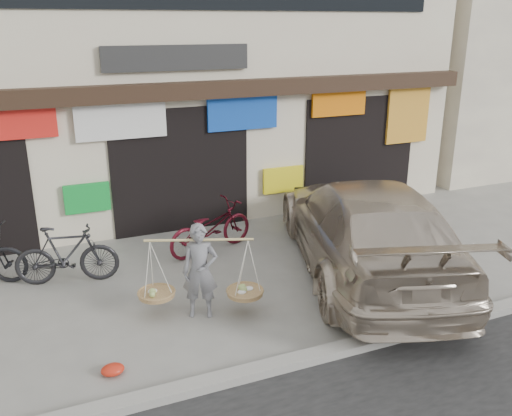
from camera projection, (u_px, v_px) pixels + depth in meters
name	position (u px, v px, depth m)	size (l,w,h in m)	color
ground	(240.00, 299.00, 9.04)	(70.00, 70.00, 0.00)	gray
kerb	(294.00, 361.00, 7.28)	(70.00, 0.25, 0.12)	gray
shophouse_block	(147.00, 61.00, 13.51)	(14.00, 6.32, 7.00)	beige
street_vendor	(200.00, 275.00, 8.33)	(1.85, 1.04, 1.52)	slate
bike_1	(67.00, 255.00, 9.45)	(0.50, 1.77, 1.06)	black
bike_2	(211.00, 227.00, 10.77)	(0.67, 1.93, 1.01)	#4E0D18
suv	(366.00, 227.00, 9.82)	(4.08, 6.39, 1.72)	#BFAF9A
red_bag	(113.00, 370.00, 7.09)	(0.31, 0.25, 0.14)	red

